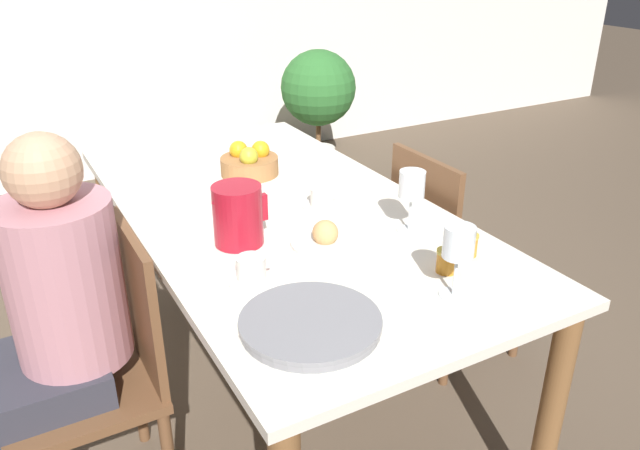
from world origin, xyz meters
The scene contains 16 objects.
ground_plane centered at (0.00, 0.00, 0.00)m, with size 20.00×20.00×0.00m, color brown.
dining_table centered at (0.00, 0.00, 0.66)m, with size 0.95×1.88×0.76m.
chair_person_side centered at (-0.66, -0.20, 0.47)m, with size 0.42×0.42×0.88m.
chair_opposite centered at (0.66, -0.10, 0.47)m, with size 0.42×0.42×0.88m.
person_seated centered at (-0.75, -0.18, 0.69)m, with size 0.39×0.41×1.17m.
red_pitcher centered at (-0.22, -0.18, 0.85)m, with size 0.17×0.15×0.18m.
wine_glass_water centered at (0.27, -0.36, 0.91)m, with size 0.08×0.08×0.20m.
wine_glass_juice centered at (0.14, -0.73, 0.90)m, with size 0.08×0.08×0.20m.
teacup_near_person centered at (-0.28, -0.40, 0.79)m, with size 0.14×0.14×0.07m.
teacup_across centered at (0.13, -0.06, 0.79)m, with size 0.14×0.14×0.07m.
serving_tray centered at (-0.25, -0.68, 0.78)m, with size 0.34×0.34×0.03m.
bread_plate centered at (0.00, -0.31, 0.78)m, with size 0.21×0.21×0.08m.
jam_jar_amber centered at (0.32, -0.57, 0.80)m, with size 0.06×0.06×0.07m.
jam_jar_red centered at (0.21, -0.62, 0.80)m, with size 0.06×0.06×0.07m.
fruit_bowl centered at (0.04, 0.35, 0.81)m, with size 0.22×0.22×0.12m.
potted_plant centered at (1.29, 2.07, 0.58)m, with size 0.53×0.53×0.88m.
Camera 1 is at (-0.82, -1.75, 1.60)m, focal length 35.00 mm.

